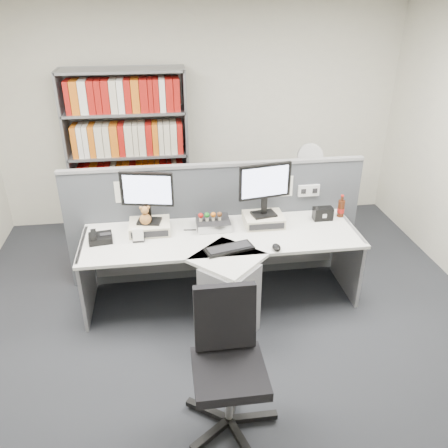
{
  "coord_description": "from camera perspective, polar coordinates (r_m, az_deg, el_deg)",
  "views": [
    {
      "loc": [
        -0.5,
        -2.94,
        2.78
      ],
      "look_at": [
        0.0,
        0.65,
        0.92
      ],
      "focal_mm": 36.84,
      "sensor_mm": 36.0,
      "label": 1
    }
  ],
  "objects": [
    {
      "name": "ground",
      "position": [
        4.07,
        1.31,
        -15.85
      ],
      "size": [
        5.5,
        5.5,
        0.0
      ],
      "primitive_type": "plane",
      "color": "#2D2F35",
      "rests_on": "ground"
    },
    {
      "name": "room_shell",
      "position": [
        3.14,
        1.66,
        8.82
      ],
      "size": [
        5.04,
        5.54,
        2.72
      ],
      "color": "silver",
      "rests_on": "ground"
    },
    {
      "name": "partition",
      "position": [
        4.72,
        -0.95,
        0.36
      ],
      "size": [
        3.0,
        0.08,
        1.27
      ],
      "color": "#4A4E54",
      "rests_on": "ground"
    },
    {
      "name": "desk",
      "position": [
        4.26,
        0.1,
        -5.9
      ],
      "size": [
        2.6,
        1.2,
        0.72
      ],
      "color": "silver",
      "rests_on": "ground"
    },
    {
      "name": "monitor_riser_left",
      "position": [
        4.4,
        -9.2,
        -0.36
      ],
      "size": [
        0.38,
        0.31,
        0.1
      ],
      "color": "beige",
      "rests_on": "desk"
    },
    {
      "name": "monitor_riser_right",
      "position": [
        4.5,
        4.93,
        0.53
      ],
      "size": [
        0.38,
        0.31,
        0.1
      ],
      "color": "beige",
      "rests_on": "desk"
    },
    {
      "name": "monitor_left",
      "position": [
        4.26,
        -9.53,
        3.79
      ],
      "size": [
        0.48,
        0.2,
        0.5
      ],
      "color": "black",
      "rests_on": "monitor_riser_left"
    },
    {
      "name": "monitor_right",
      "position": [
        4.35,
        5.11,
        4.8
      ],
      "size": [
        0.51,
        0.2,
        0.52
      ],
      "color": "black",
      "rests_on": "monitor_riser_right"
    },
    {
      "name": "desktop_pc",
      "position": [
        4.43,
        -1.35,
        0.07
      ],
      "size": [
        0.32,
        0.28,
        0.08
      ],
      "color": "black",
      "rests_on": "desk"
    },
    {
      "name": "figurines",
      "position": [
        4.37,
        -1.73,
        1.04
      ],
      "size": [
        0.23,
        0.05,
        0.09
      ],
      "color": "beige",
      "rests_on": "desktop_pc"
    },
    {
      "name": "keyboard",
      "position": [
        4.06,
        0.64,
        -3.07
      ],
      "size": [
        0.46,
        0.27,
        0.03
      ],
      "color": "black",
      "rests_on": "desk"
    },
    {
      "name": "mouse",
      "position": [
        4.09,
        6.53,
        -2.89
      ],
      "size": [
        0.07,
        0.12,
        0.04
      ],
      "primitive_type": "ellipsoid",
      "color": "black",
      "rests_on": "desk"
    },
    {
      "name": "desk_phone",
      "position": [
        4.34,
        -15.15,
        -1.66
      ],
      "size": [
        0.23,
        0.22,
        0.09
      ],
      "color": "black",
      "rests_on": "desk"
    },
    {
      "name": "desk_calendar",
      "position": [
        4.25,
        -10.59,
        -1.46
      ],
      "size": [
        0.11,
        0.08,
        0.13
      ],
      "color": "black",
      "rests_on": "desk"
    },
    {
      "name": "plush_toy",
      "position": [
        4.31,
        -9.74,
        0.91
      ],
      "size": [
        0.11,
        0.11,
        0.19
      ],
      "color": "#A36D36",
      "rests_on": "monitor_riser_left"
    },
    {
      "name": "speaker",
      "position": [
        4.68,
        12.17,
        1.27
      ],
      "size": [
        0.19,
        0.11,
        0.13
      ],
      "primitive_type": "cube",
      "color": "black",
      "rests_on": "desk"
    },
    {
      "name": "cola_bottle",
      "position": [
        4.77,
        14.31,
        1.88
      ],
      "size": [
        0.07,
        0.07,
        0.23
      ],
      "color": "#3F190A",
      "rests_on": "desk"
    },
    {
      "name": "shelving_unit",
      "position": [
        5.69,
        -11.67,
        8.13
      ],
      "size": [
        1.41,
        0.4,
        2.0
      ],
      "color": "gray",
      "rests_on": "ground"
    },
    {
      "name": "filing_cabinet",
      "position": [
        5.75,
        10.05,
        1.76
      ],
      "size": [
        0.45,
        0.61,
        0.7
      ],
      "color": "gray",
      "rests_on": "ground"
    },
    {
      "name": "desk_fan",
      "position": [
        5.51,
        10.6,
        7.96
      ],
      "size": [
        0.29,
        0.17,
        0.49
      ],
      "color": "white",
      "rests_on": "filing_cabinet"
    },
    {
      "name": "office_chair",
      "position": [
        3.24,
        0.47,
        -16.38
      ],
      "size": [
        0.65,
        0.68,
        1.02
      ],
      "color": "silver",
      "rests_on": "ground"
    }
  ]
}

